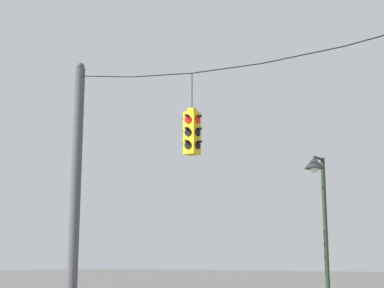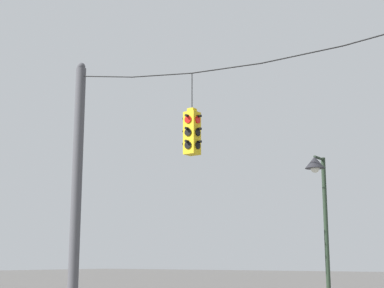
% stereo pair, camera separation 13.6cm
% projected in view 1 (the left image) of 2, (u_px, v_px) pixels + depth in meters
% --- Properties ---
extents(utility_pole_left, '(0.31, 0.31, 8.21)m').
position_uv_depth(utility_pole_left, '(75.00, 195.00, 17.46)').
color(utility_pole_left, '#4C4C51').
rests_on(utility_pole_left, ground_plane).
extents(span_wire, '(14.70, 0.03, 0.85)m').
position_uv_depth(span_wire, '(301.00, 44.00, 13.99)').
color(span_wire, black).
extents(traffic_light_over_intersection, '(0.58, 0.58, 2.22)m').
position_uv_depth(traffic_light_over_intersection, '(192.00, 133.00, 15.39)').
color(traffic_light_over_intersection, yellow).
extents(street_lamp, '(0.54, 0.93, 5.01)m').
position_uv_depth(street_lamp, '(319.00, 196.00, 16.04)').
color(street_lamp, '#233323').
rests_on(street_lamp, ground_plane).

